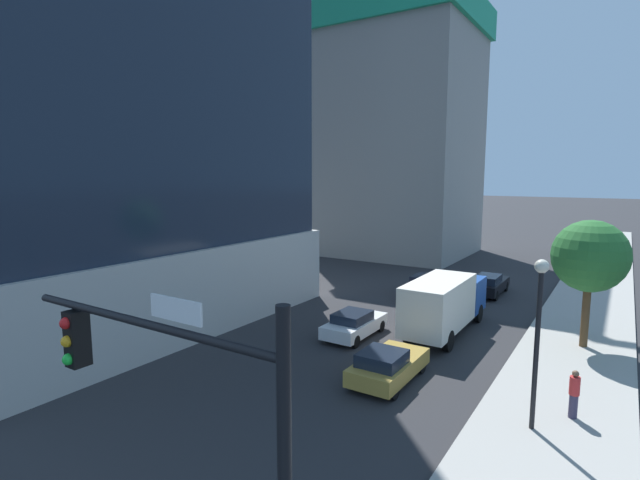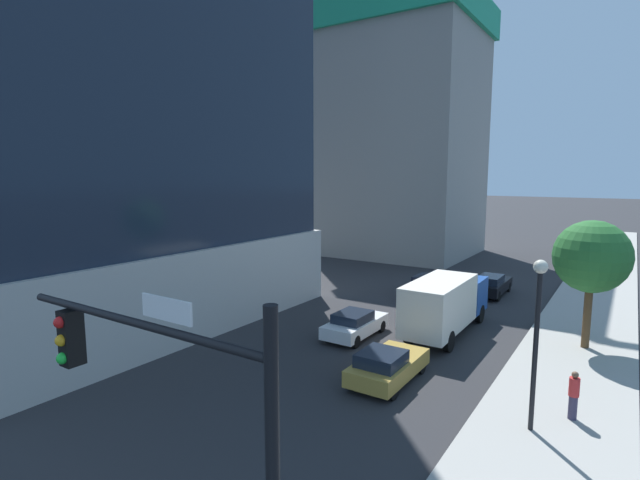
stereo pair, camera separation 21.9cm
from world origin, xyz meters
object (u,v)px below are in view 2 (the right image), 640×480
at_px(car_red, 428,286).
at_px(box_truck, 445,302).
at_px(car_black, 492,285).
at_px(car_gold, 387,365).
at_px(pedestrian_red_shirt, 574,395).
at_px(traffic_light_pole, 172,419).
at_px(construction_building, 401,120).
at_px(street_tree, 592,257).
at_px(car_white, 355,324).
at_px(street_lamp, 537,320).

xyz_separation_m(car_red, box_truck, (3.77, -7.48, 1.06)).
distance_m(car_black, car_gold, 16.99).
bearing_deg(pedestrian_red_shirt, car_gold, -175.68).
height_order(traffic_light_pole, box_truck, traffic_light_pole).
xyz_separation_m(construction_building, street_tree, (19.68, -22.14, -9.57)).
height_order(car_gold, pedestrian_red_shirt, pedestrian_red_shirt).
height_order(construction_building, box_truck, construction_building).
distance_m(car_gold, pedestrian_red_shirt, 6.70).
bearing_deg(pedestrian_red_shirt, box_truck, 135.57).
height_order(street_tree, car_red, street_tree).
relative_size(car_white, box_truck, 0.53).
relative_size(car_black, pedestrian_red_shirt, 2.80).
relative_size(car_white, car_red, 0.88).
bearing_deg(street_lamp, car_gold, 169.91).
distance_m(traffic_light_pole, car_white, 17.90).
bearing_deg(car_black, street_tree, -52.90).
distance_m(traffic_light_pole, street_lamp, 11.92).
distance_m(car_black, box_truck, 9.99).
bearing_deg(street_tree, car_gold, -127.17).
xyz_separation_m(street_tree, car_gold, (-6.43, -8.49, -3.86)).
xyz_separation_m(traffic_light_pole, street_tree, (4.30, 20.86, -0.05)).
height_order(street_tree, car_white, street_tree).
xyz_separation_m(construction_building, car_gold, (13.25, -30.63, -13.43)).
height_order(car_red, box_truck, box_truck).
xyz_separation_m(traffic_light_pole, box_truck, (-2.13, 19.43, -2.87)).
xyz_separation_m(construction_building, pedestrian_red_shirt, (19.93, -30.12, -13.12)).
relative_size(street_tree, car_red, 1.29).
bearing_deg(construction_building, street_lamp, -59.18).
relative_size(car_black, car_gold, 1.12).
xyz_separation_m(construction_building, car_white, (9.48, -26.57, -13.45)).
distance_m(car_red, car_gold, 15.01).
xyz_separation_m(construction_building, traffic_light_pole, (15.38, -43.00, -9.52)).
bearing_deg(pedestrian_red_shirt, car_white, 161.21).
bearing_deg(car_gold, traffic_light_pole, -80.23).
bearing_deg(street_tree, car_white, -156.55).
height_order(construction_building, pedestrian_red_shirt, construction_building).
bearing_deg(car_red, construction_building, 120.49).
distance_m(traffic_light_pole, pedestrian_red_shirt, 14.13).
distance_m(traffic_light_pole, car_gold, 13.15).
relative_size(street_tree, car_black, 1.30).
xyz_separation_m(car_gold, box_truck, (0.00, 7.05, 1.04)).
xyz_separation_m(construction_building, car_black, (13.25, -13.63, -13.39)).
height_order(traffic_light_pole, car_white, traffic_light_pole).
xyz_separation_m(car_red, pedestrian_red_shirt, (10.45, -14.02, 0.33)).
relative_size(construction_building, car_black, 7.00).
distance_m(construction_building, pedestrian_red_shirt, 38.43).
relative_size(street_lamp, car_gold, 1.34).
height_order(traffic_light_pole, car_gold, traffic_light_pole).
distance_m(street_tree, box_truck, 7.17).
relative_size(car_red, car_black, 1.01).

